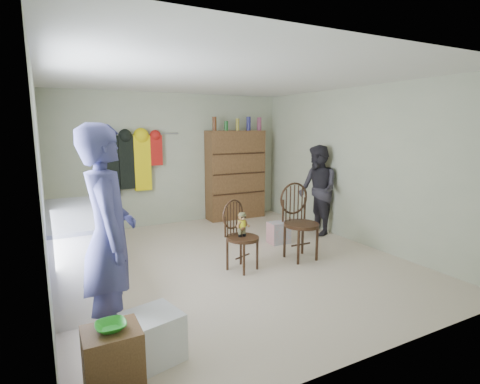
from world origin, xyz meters
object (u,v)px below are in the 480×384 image
chair_front (240,231)px  dresser (235,174)px  chair_far (299,218)px  counter (78,251)px

chair_front → dresser: size_ratio=0.45×
chair_far → dresser: 2.61m
counter → chair_front: (1.95, -0.27, 0.05)m
counter → dresser: 3.96m
counter → chair_front: bearing=-8.0°
counter → chair_far: 2.91m
chair_front → chair_far: bearing=-22.2°
chair_far → counter: bearing=174.6°
counter → chair_far: bearing=-5.5°
counter → chair_front: size_ratio=1.99×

